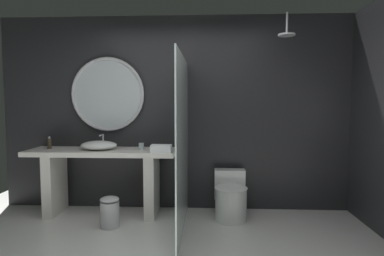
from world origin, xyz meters
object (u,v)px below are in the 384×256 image
tumbler_cup (141,146)px  rain_shower_head (287,33)px  toilet (231,198)px  waste_bin (110,212)px  folded_hand_towel (161,149)px  vessel_sink (99,145)px  soap_dispenser (49,143)px  round_wall_mirror (108,94)px

tumbler_cup → rain_shower_head: 2.24m
tumbler_cup → toilet: size_ratio=0.15×
toilet → waste_bin: bearing=-165.5°
tumbler_cup → toilet: 1.30m
tumbler_cup → folded_hand_towel: size_ratio=0.35×
tumbler_cup → rain_shower_head: (1.77, -0.17, 1.37)m
waste_bin → folded_hand_towel: size_ratio=1.46×
tumbler_cup → toilet: tumbler_cup is taller
vessel_sink → waste_bin: size_ratio=1.27×
tumbler_cup → soap_dispenser: (-1.21, 0.02, 0.03)m
vessel_sink → rain_shower_head: rain_shower_head is taller
tumbler_cup → rain_shower_head: rain_shower_head is taller
toilet → folded_hand_towel: 1.07m
rain_shower_head → folded_hand_towel: 2.02m
rain_shower_head → folded_hand_towel: (-1.48, -0.02, -1.37)m
toilet → tumbler_cup: bearing=175.9°
toilet → folded_hand_towel: bearing=-172.6°
soap_dispenser → rain_shower_head: bearing=-3.6°
rain_shower_head → toilet: rain_shower_head is taller
toilet → round_wall_mirror: bearing=168.2°
vessel_sink → folded_hand_towel: (0.83, -0.18, -0.01)m
rain_shower_head → tumbler_cup: bearing=174.6°
rain_shower_head → waste_bin: 2.93m
round_wall_mirror → folded_hand_towel: size_ratio=4.02×
waste_bin → rain_shower_head: bearing=7.8°
round_wall_mirror → folded_hand_towel: bearing=-29.9°
vessel_sink → folded_hand_towel: size_ratio=1.86×
vessel_sink → round_wall_mirror: bearing=81.4°
vessel_sink → waste_bin: vessel_sink is taller
toilet → folded_hand_towel: folded_hand_towel is taller
tumbler_cup → round_wall_mirror: round_wall_mirror is taller
vessel_sink → toilet: (1.68, -0.07, -0.64)m
toilet → folded_hand_towel: size_ratio=2.34×
rain_shower_head → toilet: size_ratio=0.47×
rain_shower_head → waste_bin: bearing=-172.2°
waste_bin → folded_hand_towel: bearing=24.2°
vessel_sink → tumbler_cup: 0.55m
vessel_sink → soap_dispenser: vessel_sink is taller
waste_bin → toilet: bearing=14.5°
round_wall_mirror → rain_shower_head: rain_shower_head is taller
tumbler_cup → folded_hand_towel: 0.34m
toilet → waste_bin: size_ratio=1.60×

